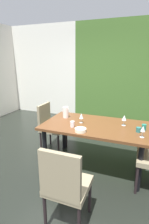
{
  "coord_description": "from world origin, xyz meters",
  "views": [
    {
      "loc": [
        1.38,
        -2.49,
        1.75
      ],
      "look_at": [
        0.3,
        0.34,
        0.85
      ],
      "focal_mm": 28.0,
      "sensor_mm": 36.0,
      "label": 1
    }
  ],
  "objects": [
    {
      "name": "serving_bowl_right",
      "position": [
        0.62,
        -0.26,
        0.78
      ],
      "size": [
        0.17,
        0.17,
        0.05
      ],
      "primitive_type": "cylinder",
      "color": "white",
      "rests_on": "dining_table"
    },
    {
      "name": "garden_window_panel",
      "position": [
        1.16,
        2.64,
        1.41
      ],
      "size": [
        3.4,
        0.1,
        2.81
      ],
      "primitive_type": "cube",
      "color": "#446B2C",
      "rests_on": "ground_plane"
    },
    {
      "name": "cup_near_shelf",
      "position": [
        1.48,
        0.14,
        0.8
      ],
      "size": [
        0.07,
        0.07,
        0.09
      ],
      "primitive_type": "cylinder",
      "color": "#247B67",
      "rests_on": "dining_table"
    },
    {
      "name": "cup_rear",
      "position": [
        1.41,
        0.03,
        0.79
      ],
      "size": [
        0.07,
        0.07,
        0.07
      ],
      "primitive_type": "cylinder",
      "color": "#296D69",
      "rests_on": "dining_table"
    },
    {
      "name": "pitcher_center",
      "position": [
        0.16,
        0.26,
        0.85
      ],
      "size": [
        0.12,
        0.1,
        0.2
      ],
      "color": "white",
      "rests_on": "dining_table"
    },
    {
      "name": "dining_table",
      "position": [
        0.74,
        0.1,
        0.66
      ],
      "size": [
        1.66,
        0.96,
        0.75
      ],
      "color": "brown",
      "rests_on": "ground_plane"
    },
    {
      "name": "back_panel_interior",
      "position": [
        -1.7,
        2.64,
        1.41
      ],
      "size": [
        2.32,
        0.1,
        2.81
      ],
      "primitive_type": "cube",
      "color": "silver",
      "rests_on": "ground_plane"
    },
    {
      "name": "chair_head_near",
      "position": [
        0.76,
        -1.13,
        0.54
      ],
      "size": [
        0.44,
        0.44,
        0.96
      ],
      "color": "gray",
      "rests_on": "ground_plane"
    },
    {
      "name": "wine_glass_south",
      "position": [
        1.18,
        0.23,
        0.87
      ],
      "size": [
        0.07,
        0.07,
        0.17
      ],
      "color": "silver",
      "rests_on": "dining_table"
    },
    {
      "name": "wine_glass_east",
      "position": [
        1.46,
        -0.15,
        0.87
      ],
      "size": [
        0.06,
        0.06,
        0.16
      ],
      "color": "silver",
      "rests_on": "dining_table"
    },
    {
      "name": "cup_left",
      "position": [
        0.44,
        -0.13,
        0.8
      ],
      "size": [
        0.06,
        0.06,
        0.09
      ],
      "primitive_type": "cylinder",
      "color": "white",
      "rests_on": "dining_table"
    },
    {
      "name": "wine_glass_north",
      "position": [
        0.51,
        0.1,
        0.87
      ],
      "size": [
        0.07,
        0.07,
        0.16
      ],
      "color": "silver",
      "rests_on": "dining_table"
    },
    {
      "name": "ground_plane",
      "position": [
        0.0,
        0.0,
        -0.01
      ],
      "size": [
        5.72,
        5.38,
        0.02
      ],
      "primitive_type": "cube",
      "color": "black"
    },
    {
      "name": "chair_left_far",
      "position": [
        -0.23,
        0.36,
        0.53
      ],
      "size": [
        0.45,
        0.44,
        0.94
      ],
      "rotation": [
        0.0,
        0.0,
        -1.57
      ],
      "color": "gray",
      "rests_on": "ground_plane"
    }
  ]
}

